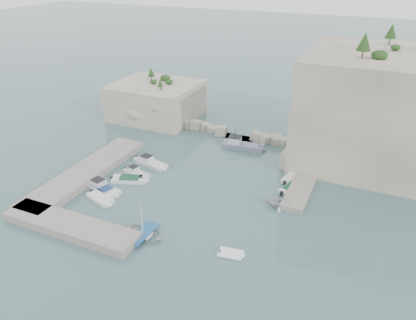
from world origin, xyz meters
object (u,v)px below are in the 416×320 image
at_px(motorboat_d, 103,190).
at_px(motorboat_e, 101,200).
at_px(tender_east_b, 289,190).
at_px(motorboat_b, 137,175).
at_px(inflatable_dinghy, 231,255).
at_px(rowboat, 143,237).
at_px(tender_east_d, 293,167).
at_px(tender_east_a, 278,206).
at_px(tender_east_c, 290,179).
at_px(motorboat_a, 151,165).
at_px(work_boat, 243,148).
at_px(motorboat_c, 130,181).

height_order(motorboat_d, motorboat_e, motorboat_d).
bearing_deg(tender_east_b, motorboat_b, 121.59).
bearing_deg(inflatable_dinghy, rowboat, 178.34).
bearing_deg(tender_east_d, motorboat_b, 111.16).
height_order(motorboat_d, tender_east_a, tender_east_a).
height_order(rowboat, tender_east_c, rowboat).
bearing_deg(motorboat_d, tender_east_d, 52.75).
height_order(motorboat_a, rowboat, motorboat_a).
relative_size(motorboat_a, tender_east_c, 1.42).
height_order(motorboat_d, tender_east_b, motorboat_d).
bearing_deg(work_boat, tender_east_a, -62.12).
bearing_deg(rowboat, motorboat_b, 38.57).
bearing_deg(tender_east_c, tender_east_b, -159.92).
height_order(tender_east_a, work_boat, work_boat).
xyz_separation_m(motorboat_e, inflatable_dinghy, (20.27, -3.27, 0.00)).
bearing_deg(rowboat, motorboat_d, 61.06).
relative_size(motorboat_e, inflatable_dinghy, 1.55).
relative_size(motorboat_a, motorboat_e, 1.42).
bearing_deg(rowboat, motorboat_a, 31.34).
distance_m(tender_east_b, tender_east_d, 7.21).
relative_size(motorboat_b, motorboat_e, 1.04).
relative_size(inflatable_dinghy, work_boat, 0.39).
bearing_deg(motorboat_a, tender_east_a, 5.61).
bearing_deg(tender_east_c, motorboat_e, 135.41).
distance_m(motorboat_c, motorboat_d, 4.24).
xyz_separation_m(motorboat_e, tender_east_b, (22.82, 13.19, 0.00)).
bearing_deg(motorboat_c, motorboat_b, 68.85).
relative_size(motorboat_c, rowboat, 1.10).
xyz_separation_m(motorboat_d, tender_east_d, (23.14, 17.93, 0.00)).
bearing_deg(motorboat_e, inflatable_dinghy, 10.63).
bearing_deg(tender_east_c, motorboat_a, 111.09).
bearing_deg(motorboat_e, tender_east_b, 49.81).
relative_size(motorboat_c, tender_east_b, 1.31).
xyz_separation_m(motorboat_e, tender_east_a, (22.41, 8.47, 0.00)).
bearing_deg(motorboat_b, tender_east_d, 46.58).
bearing_deg(motorboat_d, rowboat, -16.65).
xyz_separation_m(motorboat_c, tender_east_c, (21.51, 10.38, 0.00)).
bearing_deg(inflatable_dinghy, motorboat_a, 134.30).
xyz_separation_m(motorboat_a, tender_east_d, (20.91, 8.52, 0.00)).
height_order(motorboat_a, motorboat_d, same).
relative_size(motorboat_c, tender_east_d, 1.32).
height_order(rowboat, inflatable_dinghy, rowboat).
bearing_deg(motorboat_a, motorboat_e, -79.31).
distance_m(tender_east_b, tender_east_c, 3.29).
distance_m(motorboat_c, tender_east_a, 21.88).
relative_size(motorboat_c, tender_east_c, 1.22).
height_order(rowboat, tender_east_b, rowboat).
bearing_deg(inflatable_dinghy, tender_east_d, 78.58).
relative_size(motorboat_c, tender_east_a, 1.59).
xyz_separation_m(motorboat_d, work_boat, (13.57, 21.08, 0.00)).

